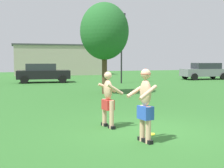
% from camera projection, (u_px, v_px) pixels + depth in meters
% --- Properties ---
extents(ground_plane, '(80.00, 80.00, 0.00)m').
position_uv_depth(ground_plane, '(150.00, 132.00, 8.41)').
color(ground_plane, '#2D6628').
extents(player_with_cap, '(0.67, 0.76, 1.77)m').
position_uv_depth(player_with_cap, '(145.00, 102.00, 7.28)').
color(player_with_cap, black).
rests_on(player_with_cap, ground_plane).
extents(player_in_red, '(0.64, 0.70, 1.62)m').
position_uv_depth(player_in_red, '(108.00, 98.00, 8.89)').
color(player_in_red, black).
rests_on(player_in_red, ground_plane).
extents(frisbee, '(0.25, 0.25, 0.03)m').
position_uv_depth(frisbee, '(150.00, 134.00, 8.10)').
color(frisbee, yellow).
rests_on(frisbee, ground_plane).
extents(car_gray_mid_lot, '(4.41, 2.26, 1.58)m').
position_uv_depth(car_gray_mid_lot, '(205.00, 71.00, 29.46)').
color(car_gray_mid_lot, slate).
rests_on(car_gray_mid_lot, ground_plane).
extents(car_black_far_end, '(4.43, 2.30, 1.58)m').
position_uv_depth(car_black_far_end, '(43.00, 73.00, 25.57)').
color(car_black_far_end, black).
rests_on(car_black_far_end, ground_plane).
extents(lamp_post, '(0.60, 0.24, 5.59)m').
position_uv_depth(lamp_post, '(121.00, 40.00, 24.65)').
color(lamp_post, black).
rests_on(lamp_post, ground_plane).
extents(outbuilding_behind_lot, '(10.74, 4.50, 3.69)m').
position_uv_depth(outbuilding_behind_lot, '(58.00, 60.00, 37.89)').
color(outbuilding_behind_lot, '#B2A893').
rests_on(outbuilding_behind_lot, ground_plane).
extents(tree_right_field, '(2.72, 2.72, 5.11)m').
position_uv_depth(tree_right_field, '(104.00, 32.00, 17.21)').
color(tree_right_field, '#4C3823').
rests_on(tree_right_field, ground_plane).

